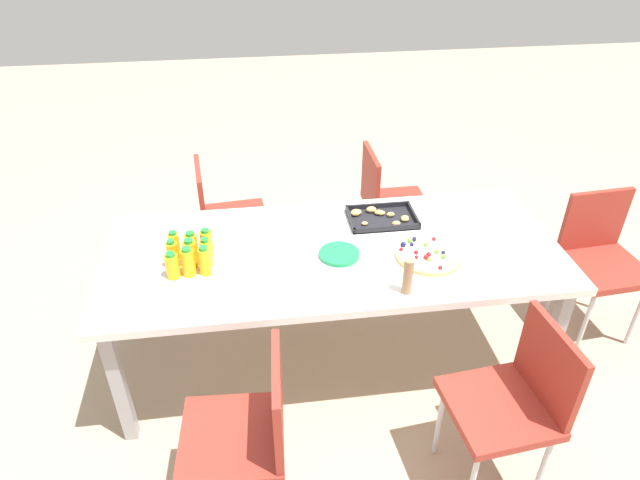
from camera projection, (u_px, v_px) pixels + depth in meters
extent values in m
plane|color=tan|center=(332.00, 356.00, 3.15)|extent=(12.00, 12.00, 0.00)
cube|color=silver|center=(334.00, 253.00, 2.76)|extent=(2.23, 0.93, 0.04)
cube|color=#99999E|center=(119.00, 386.00, 2.53)|extent=(0.06, 0.06, 0.69)
cube|color=#99999E|center=(553.00, 342.00, 2.76)|extent=(0.06, 0.06, 0.69)
cube|color=#99999E|center=(141.00, 281.00, 3.16)|extent=(0.06, 0.06, 0.69)
cube|color=#99999E|center=(492.00, 253.00, 3.39)|extent=(0.06, 0.06, 0.69)
cube|color=maroon|center=(397.00, 205.00, 3.67)|extent=(0.41, 0.41, 0.04)
cube|color=maroon|center=(370.00, 181.00, 3.54)|extent=(0.03, 0.38, 0.38)
cylinder|color=silver|center=(410.00, 222.00, 3.95)|extent=(0.02, 0.02, 0.41)
cylinder|color=silver|center=(424.00, 247.00, 3.69)|extent=(0.02, 0.02, 0.41)
cylinder|color=silver|center=(366.00, 225.00, 3.91)|extent=(0.02, 0.02, 0.41)
cylinder|color=silver|center=(376.00, 251.00, 3.65)|extent=(0.02, 0.02, 0.41)
cube|color=maroon|center=(235.00, 219.00, 3.51)|extent=(0.44, 0.44, 0.04)
cube|color=maroon|center=(201.00, 196.00, 3.37)|extent=(0.07, 0.38, 0.38)
cylinder|color=silver|center=(259.00, 235.00, 3.81)|extent=(0.02, 0.02, 0.41)
cylinder|color=silver|center=(266.00, 262.00, 3.55)|extent=(0.02, 0.02, 0.41)
cylinder|color=silver|center=(211.00, 241.00, 3.75)|extent=(0.02, 0.02, 0.41)
cylinder|color=silver|center=(215.00, 269.00, 3.49)|extent=(0.02, 0.02, 0.41)
cube|color=maroon|center=(232.00, 438.00, 2.17)|extent=(0.42, 0.42, 0.04)
cube|color=maroon|center=(278.00, 402.00, 2.08)|extent=(0.05, 0.38, 0.38)
cylinder|color=silver|center=(202.00, 445.00, 2.43)|extent=(0.02, 0.02, 0.41)
cylinder|color=silver|center=(276.00, 440.00, 2.45)|extent=(0.02, 0.02, 0.41)
cube|color=maroon|center=(498.00, 408.00, 2.29)|extent=(0.44, 0.44, 0.04)
cube|color=maroon|center=(549.00, 367.00, 2.22)|extent=(0.07, 0.38, 0.38)
cylinder|color=silver|center=(439.00, 423.00, 2.53)|extent=(0.02, 0.02, 0.41)
cylinder|color=silver|center=(542.00, 470.00, 2.33)|extent=(0.02, 0.02, 0.41)
cylinder|color=silver|center=(503.00, 409.00, 2.59)|extent=(0.02, 0.02, 0.41)
cube|color=maroon|center=(605.00, 267.00, 3.09)|extent=(0.43, 0.43, 0.04)
cube|color=maroon|center=(594.00, 221.00, 3.14)|extent=(0.38, 0.06, 0.38)
cylinder|color=silver|center=(636.00, 316.00, 3.13)|extent=(0.02, 0.02, 0.41)
cylinder|color=silver|center=(585.00, 324.00, 3.07)|extent=(0.02, 0.02, 0.41)
cylinder|color=silver|center=(601.00, 281.00, 3.39)|extent=(0.02, 0.02, 0.41)
cylinder|color=silver|center=(553.00, 288.00, 3.33)|extent=(0.02, 0.02, 0.41)
cylinder|color=#F9AC14|center=(172.00, 267.00, 2.53)|extent=(0.06, 0.06, 0.12)
cylinder|color=#1E8C33|center=(170.00, 255.00, 2.50)|extent=(0.04, 0.04, 0.02)
cylinder|color=#F9AD14|center=(188.00, 263.00, 2.54)|extent=(0.06, 0.06, 0.13)
cylinder|color=#1E8C33|center=(186.00, 250.00, 2.50)|extent=(0.04, 0.04, 0.02)
cylinder|color=#F9AC14|center=(205.00, 262.00, 2.55)|extent=(0.06, 0.06, 0.13)
cylinder|color=#1E8C33|center=(203.00, 248.00, 2.51)|extent=(0.04, 0.04, 0.02)
cylinder|color=#FAAD14|center=(173.00, 255.00, 2.59)|extent=(0.05, 0.05, 0.13)
cylinder|color=#1E8C33|center=(171.00, 242.00, 2.55)|extent=(0.03, 0.03, 0.02)
cylinder|color=#F9AE14|center=(190.00, 254.00, 2.60)|extent=(0.06, 0.06, 0.13)
cylinder|color=#1E8C33|center=(188.00, 241.00, 2.56)|extent=(0.04, 0.04, 0.02)
cylinder|color=#F9AC14|center=(206.00, 253.00, 2.61)|extent=(0.06, 0.06, 0.13)
cylinder|color=#1E8C33|center=(205.00, 240.00, 2.57)|extent=(0.04, 0.04, 0.02)
cylinder|color=#F9AD14|center=(175.00, 246.00, 2.65)|extent=(0.05, 0.05, 0.13)
cylinder|color=#1E8C33|center=(172.00, 233.00, 2.61)|extent=(0.03, 0.03, 0.02)
cylinder|color=#FAAD14|center=(192.00, 245.00, 2.67)|extent=(0.06, 0.06, 0.12)
cylinder|color=#1E8C33|center=(190.00, 234.00, 2.64)|extent=(0.04, 0.04, 0.02)
cylinder|color=#FAAC14|center=(207.00, 244.00, 2.67)|extent=(0.06, 0.06, 0.13)
cylinder|color=#1E8C33|center=(205.00, 231.00, 2.63)|extent=(0.04, 0.04, 0.02)
cylinder|color=tan|center=(429.00, 256.00, 2.69)|extent=(0.32, 0.32, 0.02)
cylinder|color=white|center=(429.00, 254.00, 2.68)|extent=(0.29, 0.29, 0.01)
sphere|color=#1E1947|center=(403.00, 244.00, 2.72)|extent=(0.03, 0.03, 0.03)
sphere|color=red|center=(417.00, 257.00, 2.64)|extent=(0.02, 0.02, 0.02)
sphere|color=red|center=(401.00, 249.00, 2.69)|extent=(0.02, 0.02, 0.02)
sphere|color=red|center=(440.00, 268.00, 2.57)|extent=(0.02, 0.02, 0.02)
sphere|color=#66B238|center=(426.00, 245.00, 2.73)|extent=(0.02, 0.02, 0.02)
sphere|color=#1E1947|center=(443.00, 253.00, 2.67)|extent=(0.02, 0.02, 0.02)
sphere|color=#66B238|center=(437.00, 251.00, 2.68)|extent=(0.02, 0.02, 0.02)
sphere|color=#1E1947|center=(414.00, 238.00, 2.77)|extent=(0.02, 0.02, 0.02)
sphere|color=#1E1947|center=(414.00, 240.00, 2.76)|extent=(0.02, 0.02, 0.02)
sphere|color=red|center=(429.00, 254.00, 2.66)|extent=(0.02, 0.02, 0.02)
sphere|color=red|center=(416.00, 252.00, 2.67)|extent=(0.02, 0.02, 0.02)
sphere|color=#66B238|center=(429.00, 260.00, 2.62)|extent=(0.02, 0.02, 0.02)
sphere|color=#66B238|center=(410.00, 241.00, 2.75)|extent=(0.03, 0.03, 0.03)
sphere|color=#66B238|center=(444.00, 256.00, 2.64)|extent=(0.03, 0.03, 0.03)
sphere|color=red|center=(434.00, 239.00, 2.77)|extent=(0.02, 0.02, 0.02)
sphere|color=#1E1947|center=(412.00, 244.00, 2.73)|extent=(0.02, 0.02, 0.02)
sphere|color=red|center=(426.00, 257.00, 2.64)|extent=(0.03, 0.03, 0.03)
cube|color=black|center=(382.00, 219.00, 2.97)|extent=(0.35, 0.24, 0.01)
cube|color=black|center=(387.00, 229.00, 2.87)|extent=(0.35, 0.01, 0.03)
cube|color=black|center=(377.00, 206.00, 3.06)|extent=(0.35, 0.01, 0.03)
cube|color=black|center=(350.00, 219.00, 2.95)|extent=(0.01, 0.24, 0.03)
cube|color=black|center=(414.00, 215.00, 2.99)|extent=(0.01, 0.24, 0.03)
ellipsoid|color=tan|center=(396.00, 223.00, 2.91)|extent=(0.04, 0.03, 0.03)
ellipsoid|color=tan|center=(381.00, 213.00, 3.00)|extent=(0.04, 0.03, 0.02)
ellipsoid|color=tan|center=(356.00, 212.00, 3.00)|extent=(0.05, 0.04, 0.03)
ellipsoid|color=tan|center=(365.00, 223.00, 2.91)|extent=(0.03, 0.02, 0.02)
ellipsoid|color=tan|center=(391.00, 214.00, 2.98)|extent=(0.04, 0.03, 0.02)
ellipsoid|color=tan|center=(357.00, 212.00, 3.00)|extent=(0.05, 0.04, 0.03)
ellipsoid|color=tan|center=(405.00, 218.00, 2.96)|extent=(0.04, 0.03, 0.02)
ellipsoid|color=tan|center=(405.00, 219.00, 2.94)|extent=(0.04, 0.03, 0.02)
ellipsoid|color=tan|center=(379.00, 212.00, 3.00)|extent=(0.05, 0.03, 0.03)
ellipsoid|color=tan|center=(371.00, 210.00, 3.02)|extent=(0.06, 0.04, 0.03)
ellipsoid|color=tan|center=(355.00, 213.00, 2.99)|extent=(0.05, 0.04, 0.03)
cylinder|color=#1E8C4C|center=(339.00, 255.00, 2.70)|extent=(0.20, 0.20, 0.00)
cylinder|color=#1E8C4C|center=(339.00, 255.00, 2.70)|extent=(0.20, 0.20, 0.00)
cylinder|color=#1E8C4C|center=(339.00, 254.00, 2.70)|extent=(0.20, 0.20, 0.00)
cylinder|color=#1E8C4C|center=(339.00, 253.00, 2.69)|extent=(0.20, 0.20, 0.00)
cube|color=white|center=(214.00, 233.00, 2.86)|extent=(0.15, 0.15, 0.01)
cylinder|color=#9E7A56|center=(408.00, 276.00, 2.42)|extent=(0.04, 0.04, 0.17)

